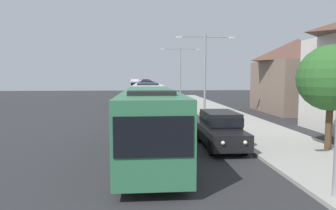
% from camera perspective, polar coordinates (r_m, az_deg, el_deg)
% --- Properties ---
extents(bus_lead, '(2.58, 12.28, 3.21)m').
position_cam_1_polar(bus_lead, '(14.51, -3.50, -2.57)').
color(bus_lead, '#33724C').
rests_on(bus_lead, ground_plane).
extents(bus_second_in_line, '(2.58, 11.77, 3.21)m').
position_cam_1_polar(bus_second_in_line, '(27.92, -3.98, 1.26)').
color(bus_second_in_line, silver).
rests_on(bus_second_in_line, ground_plane).
extents(bus_middle, '(2.58, 10.93, 3.21)m').
position_cam_1_polar(bus_middle, '(40.76, -4.14, 2.56)').
color(bus_middle, '#284C8C').
rests_on(bus_middle, ground_plane).
extents(bus_fourth_in_line, '(2.58, 11.22, 3.21)m').
position_cam_1_polar(bus_fourth_in_line, '(53.57, -4.23, 3.24)').
color(bus_fourth_in_line, silver).
rests_on(bus_fourth_in_line, ground_plane).
extents(bus_rear, '(2.58, 11.95, 3.21)m').
position_cam_1_polar(bus_rear, '(66.37, -4.28, 3.66)').
color(bus_rear, silver).
rests_on(bus_rear, ground_plane).
extents(bus_tail_end, '(2.58, 11.32, 3.21)m').
position_cam_1_polar(bus_tail_end, '(79.43, -4.31, 3.94)').
color(bus_tail_end, silver).
rests_on(bus_tail_end, ground_plane).
extents(white_suv, '(1.86, 4.89, 1.90)m').
position_cam_1_polar(white_suv, '(15.76, 10.09, -4.42)').
color(white_suv, black).
rests_on(white_suv, ground_plane).
extents(box_truck_oncoming, '(2.35, 7.81, 3.15)m').
position_cam_1_polar(box_truck_oncoming, '(89.23, -6.46, 4.09)').
color(box_truck_oncoming, '#B7B7BC').
rests_on(box_truck_oncoming, ground_plane).
extents(streetlamp_mid, '(5.52, 0.28, 7.51)m').
position_cam_1_polar(streetlamp_mid, '(28.00, 7.20, 7.58)').
color(streetlamp_mid, gray).
rests_on(streetlamp_mid, sidewalk).
extents(streetlamp_far, '(6.20, 0.28, 8.24)m').
position_cam_1_polar(streetlamp_far, '(47.13, 2.41, 7.25)').
color(streetlamp_far, gray).
rests_on(streetlamp_far, sidewalk).
extents(roadside_tree, '(3.23, 3.23, 5.14)m').
position_cam_1_polar(roadside_tree, '(16.39, 29.15, 4.57)').
color(roadside_tree, '#4C3823').
rests_on(roadside_tree, sidewalk).
extents(house_distant_gabled, '(7.10, 9.11, 7.71)m').
position_cam_1_polar(house_distant_gabled, '(33.83, 23.69, 5.35)').
color(house_distant_gabled, '#7A6656').
rests_on(house_distant_gabled, ground_plane).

